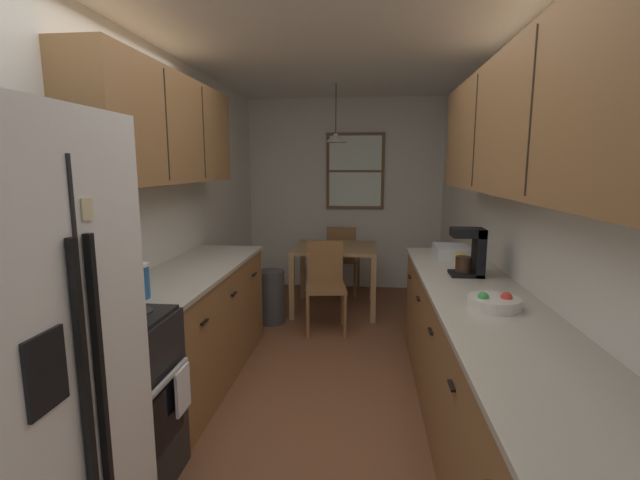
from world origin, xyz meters
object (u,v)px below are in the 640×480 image
Objects in this scene: storage_canister at (139,281)px; table_serving_bowl at (333,245)px; trash_bin at (271,297)px; dining_chair_far at (342,256)px; fruit_bowl at (494,302)px; mug_by_coffeemaker at (461,260)px; stove_range at (103,406)px; microwave_over_range at (58,159)px; dining_chair_near at (325,282)px; dish_rack at (452,252)px; dining_table at (335,256)px; coffee_maker at (472,251)px.

storage_canister reaches higher than table_serving_bowl.
trash_bin is 2.76× the size of storage_canister.
fruit_bowl is at bearing -73.09° from dining_chair_far.
trash_bin is at bearing 81.97° from storage_canister.
table_serving_bowl is at bearing 69.98° from storage_canister.
mug_by_coffeemaker is at bearing -32.27° from trash_bin.
table_serving_bowl is (0.92, 2.98, 0.31)m from stove_range.
storage_canister is (-0.01, 0.43, 0.53)m from stove_range.
microwave_over_range reaches higher than dining_chair_near.
dining_chair_near is 1.30m from dining_chair_far.
microwave_over_range is at bearing -145.29° from mug_by_coffeemaker.
fruit_bowl is (1.99, 0.46, 0.46)m from stove_range.
trash_bin is 1.66× the size of dish_rack.
mug_by_coffeemaker is (2.13, 1.48, -0.74)m from microwave_over_range.
mug_by_coffeemaker is at bearing 88.40° from fruit_bowl.
stove_range is 3.24× the size of dish_rack.
mug_by_coffeemaker is (2.02, 1.04, -0.05)m from storage_canister.
trash_bin is (0.29, 2.56, -0.19)m from stove_range.
mug_by_coffeemaker reaches higher than dining_table.
microwave_over_range reaches higher than mug_by_coffeemaker.
microwave_over_range is 5.05× the size of mug_by_coffeemaker.
mug_by_coffeemaker is 0.35m from dish_rack.
fruit_bowl is at bearing -68.30° from dining_table.
table_serving_bowl is at bearing 70.84° from microwave_over_range.
table_serving_bowl is at bearing 72.81° from stove_range.
fruit_bowl is (1.09, -1.97, 0.44)m from dining_chair_near.
dining_chair_far is at bearing 59.06° from trash_bin.
dining_table is (1.06, 3.08, -1.05)m from microwave_over_range.
stove_range is 1.22× the size of dining_chair_far.
microwave_over_range is at bearing -99.05° from trash_bin.
dining_chair_near reaches higher than trash_bin.
dish_rack reaches higher than fruit_bowl.
fruit_bowl is at bearing -93.14° from coffee_maker.
storage_canister is (-0.95, -2.65, 0.37)m from dining_table.
dish_rack is at bearing 89.74° from mug_by_coffeemaker.
table_serving_bowl is (0.93, 2.55, -0.22)m from storage_canister.
stove_range is at bearing -149.59° from coffee_maker.
dining_chair_near is 2.30m from fruit_bowl.
fruit_bowl is at bearing 0.65° from storage_canister.
dining_chair_far is 1.59× the size of trash_bin.
dining_chair_far is (1.11, 3.73, -1.19)m from microwave_over_range.
fruit_bowl is (2.10, 0.46, -0.75)m from microwave_over_range.
dining_chair_far is 3.27× the size of fruit_bowl.
dining_chair_far is 0.80m from table_serving_bowl.
fruit_bowl is at bearing -67.13° from table_serving_bowl.
dining_chair_near is at bearing -94.43° from dining_chair_far.
stove_range is at bearing -110.17° from dining_chair_near.
trash_bin is 2.35m from coffee_maker.
microwave_over_range is at bearing -167.72° from fruit_bowl.
dish_rack reaches higher than dining_chair_near.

